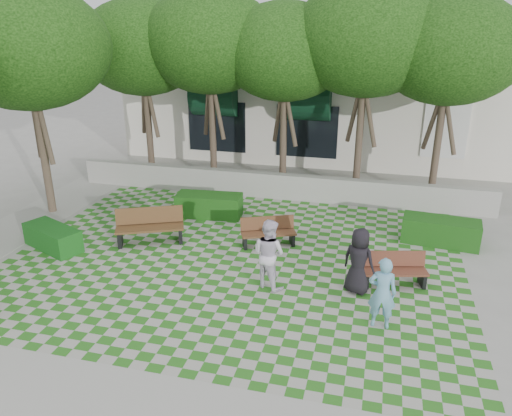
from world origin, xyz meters
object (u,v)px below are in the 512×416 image
(bench_east, at_px, (394,270))
(person_white, at_px, (269,254))
(bench_west, at_px, (150,227))
(bench_mid, at_px, (268,232))
(person_blue, at_px, (382,293))
(hedge_midleft, at_px, (209,205))
(person_dark, at_px, (359,261))
(hedge_west, at_px, (53,238))
(hedge_east, at_px, (441,231))

(bench_east, height_order, person_white, person_white)
(bench_east, relative_size, bench_west, 0.81)
(bench_mid, bearing_deg, person_blue, -69.33)
(bench_west, height_order, person_white, person_white)
(hedge_midleft, distance_m, person_dark, 6.27)
(bench_mid, bearing_deg, bench_east, -45.64)
(bench_west, bearing_deg, bench_mid, -12.60)
(bench_west, distance_m, hedge_west, 2.72)
(hedge_west, distance_m, person_blue, 9.23)
(bench_mid, bearing_deg, bench_west, 168.08)
(bench_east, distance_m, hedge_midleft, 6.66)
(bench_east, bearing_deg, bench_west, 159.30)
(person_white, bearing_deg, hedge_east, -114.38)
(person_dark, bearing_deg, person_blue, 136.57)
(bench_west, relative_size, hedge_east, 0.95)
(hedge_west, bearing_deg, bench_mid, 16.39)
(bench_mid, xyz_separation_m, hedge_east, (4.81, 1.35, -0.02))
(hedge_east, bearing_deg, hedge_west, -163.93)
(bench_east, bearing_deg, person_blue, -112.73)
(person_blue, relative_size, person_white, 0.92)
(bench_west, height_order, person_blue, person_blue)
(hedge_midleft, bearing_deg, bench_west, -112.51)
(bench_west, relative_size, person_blue, 1.25)
(bench_mid, relative_size, person_white, 0.93)
(hedge_midleft, height_order, person_white, person_white)
(bench_east, height_order, hedge_east, bench_east)
(bench_east, distance_m, person_white, 3.11)
(hedge_east, xyz_separation_m, person_white, (-4.27, -3.62, 0.50))
(bench_east, distance_m, hedge_east, 3.08)
(hedge_east, relative_size, hedge_west, 1.15)
(bench_west, xyz_separation_m, person_blue, (6.57, -2.67, 0.32))
(person_blue, bearing_deg, hedge_west, -9.11)
(hedge_midleft, height_order, hedge_west, hedge_midleft)
(hedge_east, height_order, hedge_west, hedge_east)
(bench_mid, distance_m, person_dark, 3.36)
(hedge_east, bearing_deg, person_blue, -108.78)
(bench_west, distance_m, person_blue, 7.10)
(bench_west, relative_size, hedge_west, 1.09)
(hedge_east, bearing_deg, bench_mid, -164.32)
(bench_west, bearing_deg, person_white, -46.24)
(hedge_west, xyz_separation_m, person_white, (6.41, -0.55, 0.55))
(bench_mid, relative_size, hedge_midleft, 0.77)
(hedge_west, height_order, person_white, person_white)
(hedge_west, bearing_deg, bench_west, 22.82)
(person_blue, xyz_separation_m, person_white, (-2.67, 1.06, 0.07))
(bench_west, relative_size, person_dark, 1.24)
(bench_east, height_order, person_dark, person_dark)
(bench_west, height_order, hedge_midleft, bench_west)
(hedge_west, bearing_deg, hedge_east, 16.07)
(person_white, bearing_deg, bench_east, -138.97)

